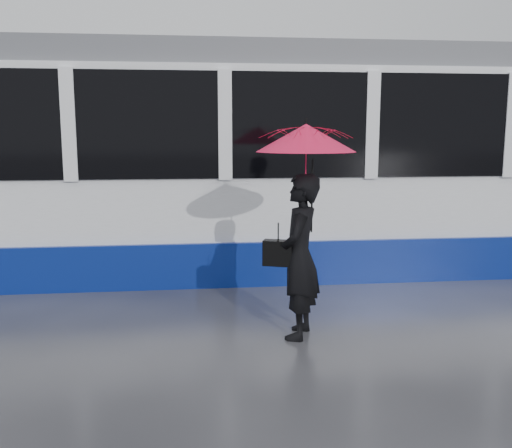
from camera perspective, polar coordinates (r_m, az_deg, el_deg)
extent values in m
plane|color=#27282C|center=(6.68, -6.02, -9.32)|extent=(90.00, 90.00, 0.00)
cube|color=#3F3D38|center=(8.38, -6.16, -5.39)|extent=(34.00, 0.07, 0.02)
cube|color=#3F3D38|center=(9.79, -6.23, -3.27)|extent=(34.00, 0.07, 0.02)
imported|color=black|center=(5.87, 4.38, -3.28)|extent=(0.60, 0.72, 1.70)
imported|color=#F61471|center=(5.75, 4.98, 5.93)|extent=(1.20, 1.21, 0.85)
cone|color=#F61471|center=(5.74, 5.02, 8.58)|extent=(1.28, 1.28, 0.28)
cylinder|color=black|center=(5.74, 5.04, 10.17)|extent=(0.01, 0.01, 0.06)
cylinder|color=black|center=(5.81, 5.62, 2.80)|extent=(0.02, 0.02, 0.74)
cube|color=black|center=(5.84, 2.22, -2.91)|extent=(0.33, 0.23, 0.26)
cylinder|color=black|center=(5.80, 2.24, -0.77)|extent=(0.01, 0.01, 0.18)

